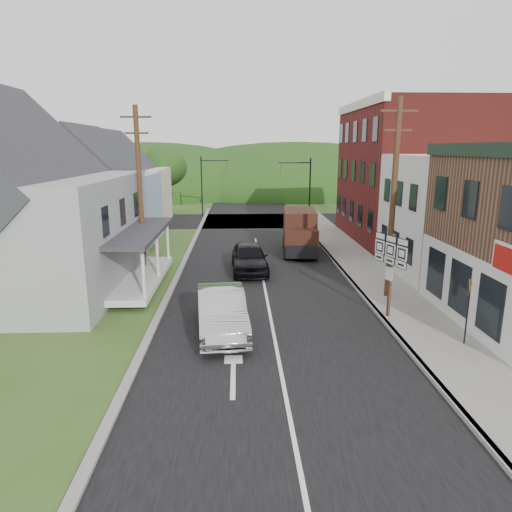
{
  "coord_description": "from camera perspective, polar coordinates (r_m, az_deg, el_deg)",
  "views": [
    {
      "loc": [
        -1.29,
        -16.54,
        6.87
      ],
      "look_at": [
        -0.53,
        3.06,
        2.2
      ],
      "focal_mm": 32.0,
      "sensor_mm": 36.0,
      "label": 1
    }
  ],
  "objects": [
    {
      "name": "sidewalk_right",
      "position": [
        26.46,
        13.63,
        -1.87
      ],
      "size": [
        2.8,
        55.0,
        0.15
      ],
      "primitive_type": "cube",
      "color": "slate",
      "rests_on": "ground"
    },
    {
      "name": "tree_left_d",
      "position": [
        49.18,
        -11.45,
        10.83
      ],
      "size": [
        4.8,
        4.8,
        6.94
      ],
      "color": "#382616",
      "rests_on": "ground"
    },
    {
      "name": "dark_sedan",
      "position": [
        25.7,
        -0.83,
        -0.21
      ],
      "size": [
        2.13,
        4.91,
        1.65
      ],
      "primitive_type": "imported",
      "rotation": [
        0.0,
        0.0,
        0.04
      ],
      "color": "black",
      "rests_on": "ground"
    },
    {
      "name": "silver_sedan",
      "position": [
        17.43,
        -4.32,
        -6.94
      ],
      "size": [
        2.24,
        5.17,
        1.65
      ],
      "primitive_type": "imported",
      "rotation": [
        0.0,
        0.0,
        0.1
      ],
      "color": "#B7B7BC",
      "rests_on": "ground"
    },
    {
      "name": "warning_sign",
      "position": [
        17.41,
        24.97,
        -5.22
      ],
      "size": [
        0.26,
        0.62,
        2.41
      ],
      "rotation": [
        0.0,
        0.0,
        -0.38
      ],
      "color": "black",
      "rests_on": "sidewalk_right"
    },
    {
      "name": "traffic_signal_left",
      "position": [
        47.23,
        -5.97,
        9.55
      ],
      "size": [
        2.87,
        0.2,
        6.0
      ],
      "color": "black",
      "rests_on": "ground"
    },
    {
      "name": "traffic_signal_right",
      "position": [
        40.55,
        5.77,
        8.93
      ],
      "size": [
        2.87,
        0.2,
        6.0
      ],
      "color": "black",
      "rests_on": "ground"
    },
    {
      "name": "utility_pole_right",
      "position": [
        21.3,
        16.78,
        6.87
      ],
      "size": [
        1.6,
        0.26,
        9.0
      ],
      "color": "#472D19",
      "rests_on": "ground"
    },
    {
      "name": "road",
      "position": [
        27.44,
        0.54,
        -1.1
      ],
      "size": [
        9.0,
        90.0,
        0.02
      ],
      "primitive_type": "cube",
      "color": "black",
      "rests_on": "ground"
    },
    {
      "name": "tree_left_c",
      "position": [
        40.61,
        -28.6,
        10.49
      ],
      "size": [
        5.8,
        5.8,
        8.41
      ],
      "color": "#382616",
      "rests_on": "ground"
    },
    {
      "name": "house_cream",
      "position": [
        43.86,
        -15.87,
        8.74
      ],
      "size": [
        7.14,
        8.16,
        7.28
      ],
      "color": "beige",
      "rests_on": "ground"
    },
    {
      "name": "ground",
      "position": [
        17.95,
        2.09,
        -9.12
      ],
      "size": [
        120.0,
        120.0,
        0.0
      ],
      "primitive_type": "plane",
      "color": "#2D4719",
      "rests_on": "ground"
    },
    {
      "name": "house_gray",
      "position": [
        25.09,
        -27.64,
        5.85
      ],
      "size": [
        10.2,
        12.24,
        8.35
      ],
      "color": "gray",
      "rests_on": "ground"
    },
    {
      "name": "route_sign_cluster",
      "position": [
        18.94,
        16.46,
        -0.93
      ],
      "size": [
        0.73,
        1.86,
        3.41
      ],
      "rotation": [
        0.0,
        0.0,
        0.35
      ],
      "color": "#472D19",
      "rests_on": "sidewalk_right"
    },
    {
      "name": "cross_road",
      "position": [
        44.09,
        -0.53,
        4.44
      ],
      "size": [
        60.0,
        9.0,
        0.02
      ],
      "primitive_type": "cube",
      "color": "black",
      "rests_on": "ground"
    },
    {
      "name": "curb_right",
      "position": [
        26.12,
        10.78,
        -1.92
      ],
      "size": [
        0.2,
        55.0,
        0.15
      ],
      "primitive_type": "cube",
      "color": "slate",
      "rests_on": "ground"
    },
    {
      "name": "house_blue",
      "position": [
        35.06,
        -18.46,
        7.52
      ],
      "size": [
        7.14,
        8.16,
        7.28
      ],
      "color": "#90A2C5",
      "rests_on": "ground"
    },
    {
      "name": "curb_left",
      "position": [
        25.68,
        -9.67,
        -2.17
      ],
      "size": [
        0.3,
        55.0,
        0.12
      ],
      "primitive_type": "cube",
      "color": "slate",
      "rests_on": "ground"
    },
    {
      "name": "forested_ridge",
      "position": [
        71.88,
        -1.21,
        7.92
      ],
      "size": [
        90.0,
        30.0,
        16.0
      ],
      "primitive_type": "ellipsoid",
      "color": "#163610",
      "rests_on": "ground"
    },
    {
      "name": "utility_pole_left",
      "position": [
        25.18,
        -14.3,
        7.94
      ],
      "size": [
        1.6,
        0.26,
        9.0
      ],
      "color": "#472D19",
      "rests_on": "ground"
    },
    {
      "name": "storefront_white",
      "position": [
        27.38,
        25.26,
        4.52
      ],
      "size": [
        8.0,
        7.0,
        6.5
      ],
      "primitive_type": "cube",
      "color": "silver",
      "rests_on": "ground"
    },
    {
      "name": "storefront_red",
      "position": [
        35.87,
        18.6,
        9.73
      ],
      "size": [
        8.0,
        12.0,
        10.0
      ],
      "primitive_type": "cube",
      "color": "maroon",
      "rests_on": "ground"
    },
    {
      "name": "delivery_van",
      "position": [
        30.25,
        5.48,
        3.02
      ],
      "size": [
        2.48,
        5.28,
        2.87
      ],
      "rotation": [
        0.0,
        0.0,
        -0.08
      ],
      "color": "black",
      "rests_on": "ground"
    }
  ]
}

